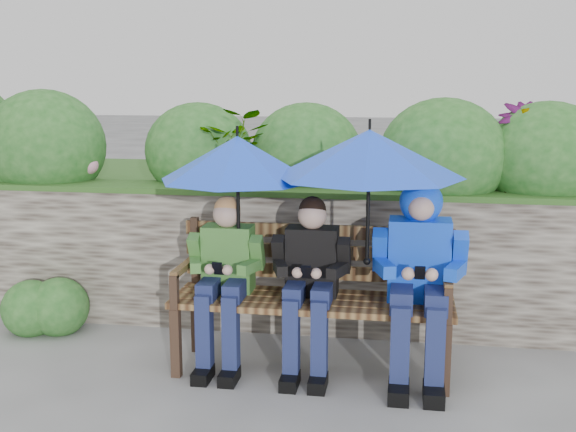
% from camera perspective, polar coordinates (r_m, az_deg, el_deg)
% --- Properties ---
extents(ground, '(60.00, 60.00, 0.00)m').
position_cam_1_polar(ground, '(4.69, -0.20, -11.70)').
color(ground, '#5F5F5F').
rests_on(ground, ground).
extents(garden_backdrop, '(8.00, 2.86, 1.87)m').
position_cam_1_polar(garden_backdrop, '(6.03, 1.51, -0.19)').
color(garden_backdrop, '#3F3730').
rests_on(garden_backdrop, ground).
extents(park_bench, '(1.72, 0.50, 0.91)m').
position_cam_1_polar(park_bench, '(4.51, 2.03, -5.69)').
color(park_bench, '#35241A').
rests_on(park_bench, ground).
extents(boy_left, '(0.47, 0.54, 1.08)m').
position_cam_1_polar(boy_left, '(4.51, -5.01, -4.47)').
color(boy_left, '#40792E').
rests_on(boy_left, ground).
extents(boy_middle, '(0.48, 0.55, 1.09)m').
position_cam_1_polar(boy_middle, '(4.41, 1.77, -4.73)').
color(boy_middle, black).
rests_on(boy_middle, ground).
extents(boy_right, '(0.55, 0.67, 1.20)m').
position_cam_1_polar(boy_right, '(4.35, 10.34, -3.86)').
color(boy_right, '#1B30DD').
rests_on(boy_right, ground).
extents(umbrella_left, '(0.97, 0.97, 0.83)m').
position_cam_1_polar(umbrella_left, '(4.38, -4.01, 4.57)').
color(umbrella_left, blue).
rests_on(umbrella_left, ground).
extents(umbrella_right, '(1.12, 1.12, 0.86)m').
position_cam_1_polar(umbrella_right, '(4.20, 6.43, 4.94)').
color(umbrella_right, blue).
rests_on(umbrella_right, ground).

